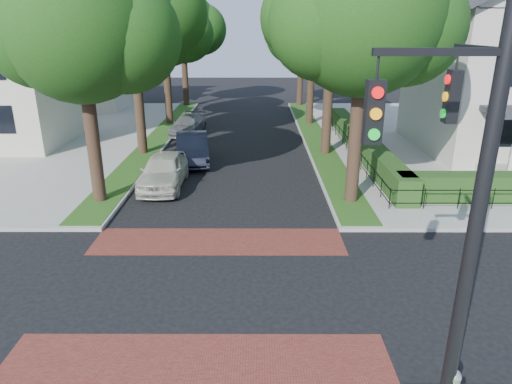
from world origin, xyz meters
TOP-DOWN VIEW (x-y plane):
  - ground at (0.00, 0.00)m, footprint 120.00×120.00m
  - crosswalk_far at (0.00, 3.20)m, footprint 9.00×2.20m
  - crosswalk_near at (0.00, -3.20)m, footprint 9.00×2.20m
  - grass_strip_ne at (5.40, 19.10)m, footprint 1.60×29.80m
  - grass_strip_nw at (-5.40, 19.10)m, footprint 1.60×29.80m
  - tree_right_near at (5.60, 7.24)m, footprint 7.75×6.67m
  - tree_right_mid at (5.61, 15.25)m, footprint 8.25×7.09m
  - tree_right_far at (5.60, 24.22)m, footprint 7.25×6.23m
  - tree_right_back at (5.60, 33.23)m, footprint 7.50×6.45m
  - tree_left_near at (-5.40, 7.23)m, footprint 7.50×6.45m
  - tree_left_mid at (-5.39, 15.24)m, footprint 8.00×6.88m
  - tree_left_far at (-5.40, 24.22)m, footprint 7.00×6.02m
  - tree_left_back at (-5.40, 33.24)m, footprint 7.75×6.66m
  - hedge_main_road at (7.70, 15.00)m, footprint 1.00×18.00m
  - fence_main_road at (6.90, 15.00)m, footprint 0.06×18.00m
  - house_left_far at (-15.49, 31.99)m, footprint 10.00×9.00m
  - traffic_signal at (4.89, -4.41)m, footprint 2.17×2.00m
  - parked_car_front at (-3.10, 9.18)m, footprint 1.99×4.86m
  - parked_car_middle at (-2.30, 13.51)m, footprint 2.47×5.18m
  - parked_car_rear at (-3.60, 20.81)m, footprint 2.48×4.80m

SIDE VIEW (x-z plane):
  - ground at x=0.00m, z-range 0.00..0.00m
  - crosswalk_far at x=0.00m, z-range 0.00..0.01m
  - crosswalk_near at x=0.00m, z-range 0.00..0.01m
  - grass_strip_ne at x=5.40m, z-range 0.15..0.17m
  - grass_strip_nw at x=-5.40m, z-range 0.15..0.17m
  - fence_main_road at x=6.90m, z-range 0.15..1.05m
  - parked_car_rear at x=-3.60m, z-range 0.00..1.33m
  - hedge_main_road at x=7.70m, z-range 0.15..1.35m
  - parked_car_middle at x=-2.30m, z-range 0.00..1.64m
  - parked_car_front at x=-3.10m, z-range 0.00..1.65m
  - traffic_signal at x=4.89m, z-range 0.71..8.71m
  - house_left_far at x=-15.49m, z-range -0.03..10.11m
  - tree_right_far at x=5.60m, z-range 2.04..11.78m
  - tree_left_far at x=-5.40m, z-range 2.19..12.05m
  - tree_right_back at x=5.60m, z-range 2.17..12.37m
  - tree_left_near at x=-5.40m, z-range 2.17..12.37m
  - tree_left_back at x=-5.40m, z-range 2.19..12.63m
  - tree_right_near at x=5.60m, z-range 2.30..12.96m
  - tree_right_mid at x=5.61m, z-range 2.38..13.60m
  - tree_left_mid at x=-5.39m, z-range 2.60..14.08m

